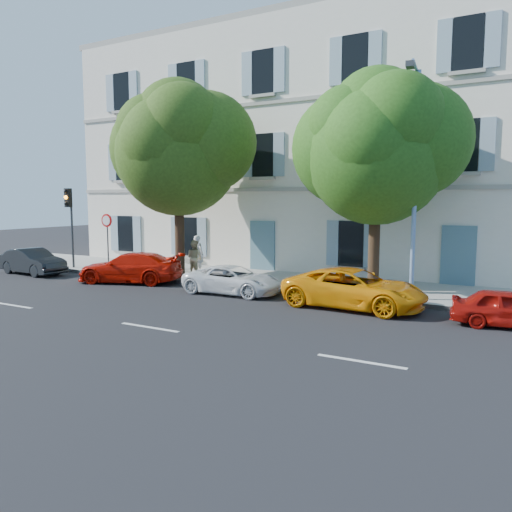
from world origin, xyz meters
The scene contains 16 objects.
ground centered at (0.00, 0.00, 0.00)m, with size 90.00×90.00×0.00m, color black.
sidewalk centered at (0.00, 4.45, 0.07)m, with size 36.00×4.50×0.15m, color #A09E96.
kerb centered at (0.00, 2.28, 0.08)m, with size 36.00×0.16×0.16m, color #9E998E.
building centered at (0.00, 10.20, 6.00)m, with size 28.00×7.00×12.00m, color white.
car_dark_sedan centered at (-11.50, 0.95, 0.61)m, with size 1.29×3.70×1.22m, color black.
car_red_coupe centered at (-5.76, 1.39, 0.64)m, with size 1.80×4.43×1.28m, color red.
car_white_coupe centered at (-0.61, 1.37, 0.53)m, with size 1.75×3.80×1.06m, color white.
car_yellow_supercar centered at (4.14, 1.18, 0.64)m, with size 2.14×4.63×1.29m, color orange.
car_red_hatchback centered at (8.70, 0.88, 0.53)m, with size 1.25×3.11×1.06m, color #A3100A.
tree_left centered at (-4.43, 3.09, 5.46)m, with size 5.32×5.32×8.24m.
tree_right centered at (4.11, 3.49, 5.10)m, with size 5.01×5.01×7.72m.
traffic_light centered at (-10.86, 2.68, 2.98)m, with size 0.30×0.44×3.91m.
road_sign centered at (-8.49, 2.80, 2.10)m, with size 0.62×0.09×2.70m.
street_lamp centered at (5.62, 2.67, 4.45)m, with size 0.29×1.62×7.60m.
pedestrian_a centered at (-4.25, 4.18, 1.02)m, with size 0.64×0.42×1.75m, color silver.
pedestrian_b centered at (-3.95, 3.53, 0.94)m, with size 0.77×0.60×1.58m, color tan.
Camera 1 is at (9.13, -14.35, 3.53)m, focal length 35.00 mm.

